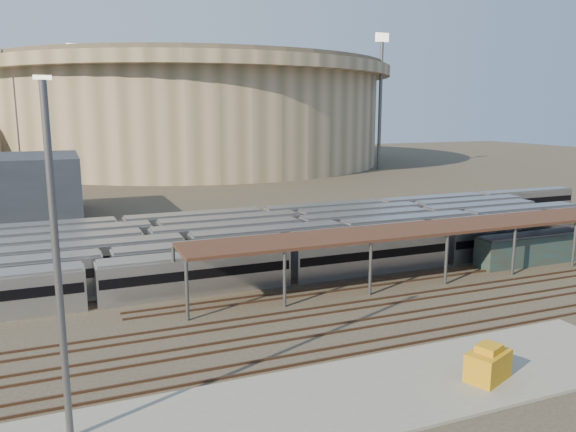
% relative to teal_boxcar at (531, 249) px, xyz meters
% --- Properties ---
extents(ground, '(420.00, 420.00, 0.00)m').
position_rel_teal_boxcar_xyz_m(ground, '(-31.52, -4.00, -1.62)').
color(ground, '#383026').
rests_on(ground, ground).
extents(apron, '(50.00, 9.00, 0.20)m').
position_rel_teal_boxcar_xyz_m(apron, '(-36.52, -19.00, -1.52)').
color(apron, gray).
rests_on(apron, ground).
extents(subway_trains, '(128.87, 23.90, 3.60)m').
position_rel_teal_boxcar_xyz_m(subway_trains, '(-31.93, 14.50, 0.18)').
color(subway_trains, '#A7A7AB').
rests_on(subway_trains, ground).
extents(inspection_shed, '(60.30, 6.00, 5.30)m').
position_rel_teal_boxcar_xyz_m(inspection_shed, '(-9.52, 0.00, 3.36)').
color(inspection_shed, '#4F5054').
rests_on(inspection_shed, ground).
extents(empty_tracks, '(170.00, 9.62, 0.18)m').
position_rel_teal_boxcar_xyz_m(empty_tracks, '(-31.52, -9.00, -1.53)').
color(empty_tracks, '#4C3323').
rests_on(empty_tracks, ground).
extents(stadium, '(124.00, 124.00, 32.50)m').
position_rel_teal_boxcar_xyz_m(stadium, '(-6.52, 136.00, 14.85)').
color(stadium, tan).
rests_on(stadium, ground).
extents(floodlight_2, '(4.00, 1.00, 38.40)m').
position_rel_teal_boxcar_xyz_m(floodlight_2, '(38.48, 96.00, 19.03)').
color(floodlight_2, '#4F5054').
rests_on(floodlight_2, ground).
extents(floodlight_3, '(4.00, 1.00, 38.40)m').
position_rel_teal_boxcar_xyz_m(floodlight_3, '(-41.52, 156.00, 19.03)').
color(floodlight_3, '#4F5054').
rests_on(floodlight_3, ground).
extents(teal_boxcar, '(13.90, 2.77, 3.24)m').
position_rel_teal_boxcar_xyz_m(teal_boxcar, '(0.00, 0.00, 0.00)').
color(teal_boxcar, '#1C4146').
rests_on(teal_boxcar, ground).
extents(yard_light_pole, '(0.81, 0.36, 18.34)m').
position_rel_teal_boxcar_xyz_m(yard_light_pole, '(-48.87, -17.34, 7.83)').
color(yard_light_pole, '#4F5054').
rests_on(yard_light_pole, apron).
extents(yellow_equipment, '(3.41, 2.80, 1.84)m').
position_rel_teal_boxcar_xyz_m(yellow_equipment, '(-24.25, -20.43, -0.50)').
color(yellow_equipment, '#C08412').
rests_on(yellow_equipment, apron).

